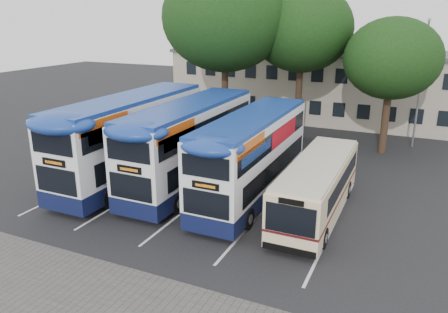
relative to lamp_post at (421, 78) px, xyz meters
name	(u,v)px	position (x,y,z in m)	size (l,w,h in m)	color
ground	(226,261)	(-6.00, -19.97, -5.08)	(120.00, 120.00, 0.00)	black
bay_lines	(200,199)	(-9.75, -14.97, -5.08)	(14.12, 11.00, 0.01)	silver
depot_building	(348,86)	(-6.00, 7.02, -1.93)	(32.40, 8.40, 6.20)	#AC9F8B
lamp_post	(421,78)	(0.00, 0.00, 0.00)	(0.25, 1.05, 9.06)	gray
tree_left	(225,18)	(-13.43, -3.74, 3.98)	(9.09, 9.09, 12.94)	black
tree_mid	(302,29)	(-8.44, -1.05, 3.21)	(7.48, 7.48, 11.49)	black
tree_right	(392,59)	(-1.90, -2.33, 1.40)	(6.35, 6.35, 9.21)	black
bus_dd_left	(132,135)	(-14.63, -13.93, -2.38)	(2.86, 11.77, 4.91)	#10173E
bus_dd_mid	(191,141)	(-11.17, -13.25, -2.50)	(2.73, 11.25, 4.69)	#10173E
bus_dd_right	(253,153)	(-7.37, -13.56, -2.63)	(2.59, 10.69, 4.46)	#10173E
bus_single	(318,184)	(-3.79, -14.19, -3.54)	(2.32, 9.14, 2.72)	beige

